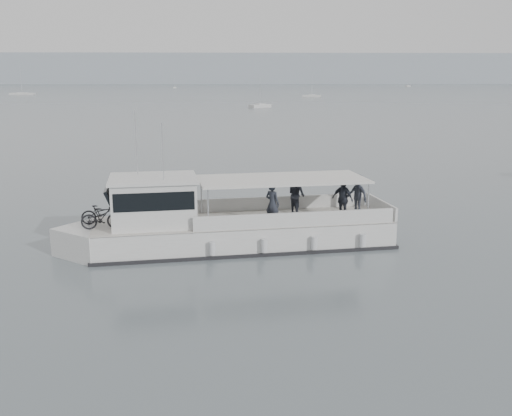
{
  "coord_description": "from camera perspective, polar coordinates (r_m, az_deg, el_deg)",
  "views": [
    {
      "loc": [
        0.01,
        -20.58,
        6.84
      ],
      "look_at": [
        0.82,
        2.08,
        1.6
      ],
      "focal_mm": 40.0,
      "sensor_mm": 36.0,
      "label": 1
    }
  ],
  "objects": [
    {
      "name": "ground",
      "position": [
        21.69,
        -1.97,
        -5.38
      ],
      "size": [
        1400.0,
        1400.0,
        0.0
      ],
      "primitive_type": "plane",
      "color": "#515C60",
      "rests_on": "ground"
    },
    {
      "name": "headland",
      "position": [
        580.63,
        -2.08,
        13.71
      ],
      "size": [
        1400.0,
        90.0,
        28.0
      ],
      "primitive_type": "cube",
      "color": "#939EA8",
      "rests_on": "ground"
    },
    {
      "name": "tour_boat",
      "position": [
        23.27,
        -4.13,
        -1.71
      ],
      "size": [
        13.82,
        5.11,
        5.75
      ],
      "rotation": [
        0.0,
        0.0,
        0.15
      ],
      "color": "silver",
      "rests_on": "ground"
    },
    {
      "name": "moored_fleet",
      "position": [
        230.55,
        -14.56,
        10.99
      ],
      "size": [
        471.1,
        349.08,
        10.78
      ],
      "color": "silver",
      "rests_on": "ground"
    }
  ]
}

